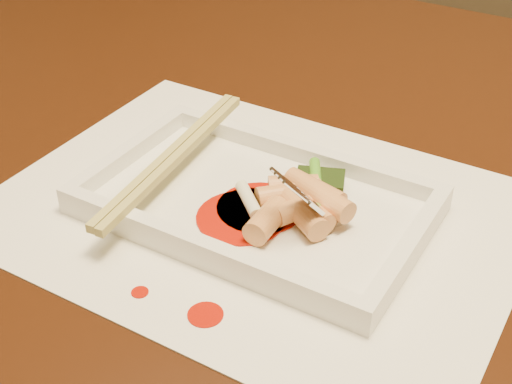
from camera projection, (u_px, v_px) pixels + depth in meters
The scene contains 26 objects.
table at pixel (254, 250), 0.68m from camera, with size 1.40×0.90×0.75m.
placemat at pixel (256, 212), 0.56m from camera, with size 0.40×0.30×0.00m, color white.
sauce_splatter_a at pixel (205, 315), 0.46m from camera, with size 0.02×0.02×0.00m, color #B11405.
sauce_splatter_b at pixel (140, 292), 0.48m from camera, with size 0.01×0.01×0.00m, color #B11405.
plate_base at pixel (256, 207), 0.55m from camera, with size 0.26×0.16×0.01m, color white.
plate_rim_far at pixel (301, 152), 0.60m from camera, with size 0.26×0.01×0.01m, color white.
plate_rim_near at pixel (202, 248), 0.50m from camera, with size 0.26×0.01×0.01m, color white.
plate_rim_left at pixel (130, 152), 0.60m from camera, with size 0.01×0.14×0.01m, color white.
plate_rim_right at pixel (409, 247), 0.50m from camera, with size 0.01×0.14×0.01m, color white.
veg_piece at pixel (320, 183), 0.56m from camera, with size 0.04×0.03×0.01m, color black.
scallion_white at pixel (249, 200), 0.53m from camera, with size 0.01×0.01×0.04m, color #EAEACC.
scallion_green at pixel (317, 192), 0.54m from camera, with size 0.01×0.01×0.09m, color #3E9117.
chopstick_a at pixel (169, 155), 0.58m from camera, with size 0.01×0.22×0.01m, color tan.
chopstick_b at pixel (177, 158), 0.57m from camera, with size 0.01×0.22×0.01m, color tan.
fork at pixel (356, 133), 0.49m from camera, with size 0.09×0.10×0.14m, color silver, non-canonical shape.
sauce_blob_0 at pixel (241, 217), 0.54m from camera, with size 0.07×0.07×0.00m, color #B11405.
sauce_blob_1 at pixel (249, 205), 0.55m from camera, with size 0.05×0.05×0.00m, color #B11405.
sauce_blob_2 at pixel (260, 208), 0.55m from camera, with size 0.07×0.07×0.00m, color #B11405.
rice_cake_0 at pixel (307, 209), 0.53m from camera, with size 0.02×0.02×0.05m, color tan.
rice_cake_1 at pixel (303, 214), 0.52m from camera, with size 0.02×0.02×0.05m, color tan.
rice_cake_2 at pixel (325, 199), 0.53m from camera, with size 0.02×0.02×0.05m, color tan.
rice_cake_3 at pixel (289, 195), 0.54m from camera, with size 0.02×0.02×0.05m, color tan.
rice_cake_4 at pixel (300, 208), 0.53m from camera, with size 0.02×0.02×0.04m, color tan.
rice_cake_5 at pixel (315, 190), 0.54m from camera, with size 0.02×0.02×0.05m, color tan.
rice_cake_6 at pixel (293, 187), 0.55m from camera, with size 0.02×0.02×0.04m, color tan.
rice_cake_7 at pixel (267, 221), 0.52m from camera, with size 0.02×0.02×0.04m, color tan.
Camera 1 is at (0.27, -0.45, 1.08)m, focal length 50.00 mm.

